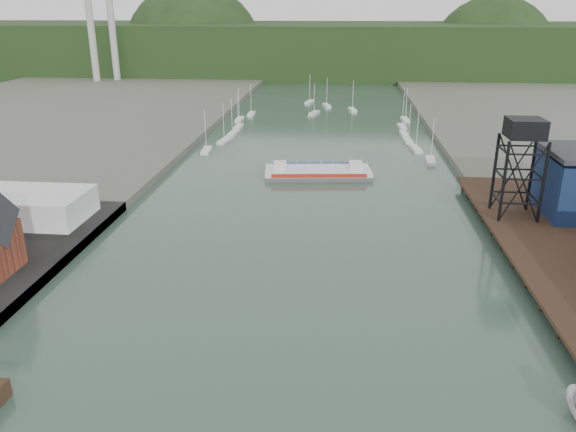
# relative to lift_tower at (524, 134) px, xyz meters

# --- Properties ---
(east_pier) EXTENTS (14.00, 70.00, 2.45)m
(east_pier) POSITION_rel_lift_tower_xyz_m (2.00, -13.00, -13.75)
(east_pier) COLOR black
(east_pier) RESTS_ON ground
(white_shed) EXTENTS (18.00, 12.00, 4.50)m
(white_shed) POSITION_rel_lift_tower_xyz_m (-79.00, -8.00, -11.80)
(white_shed) COLOR silver
(white_shed) RESTS_ON west_quay
(lift_tower) EXTENTS (6.50, 6.50, 16.00)m
(lift_tower) POSITION_rel_lift_tower_xyz_m (0.00, 0.00, 0.00)
(lift_tower) COLOR black
(lift_tower) RESTS_ON east_pier
(marina_sailboats) EXTENTS (57.71, 92.65, 0.90)m
(marina_sailboats) POSITION_rel_lift_tower_xyz_m (-34.92, 80.46, -15.30)
(marina_sailboats) COLOR silver
(marina_sailboats) RESTS_ON ground
(smokestacks) EXTENTS (11.20, 8.20, 60.00)m
(smokestacks) POSITION_rel_lift_tower_xyz_m (-141.00, 174.50, 14.35)
(smokestacks) COLOR #ABACA6
(smokestacks) RESTS_ON ground
(distant_hills) EXTENTS (500.00, 120.00, 80.00)m
(distant_hills) POSITION_rel_lift_tower_xyz_m (-38.98, 243.35, -5.27)
(distant_hills) COLOR black
(distant_hills) RESTS_ON ground
(chain_ferry) EXTENTS (23.53, 11.46, 3.27)m
(chain_ferry) POSITION_rel_lift_tower_xyz_m (-33.48, 26.80, -14.71)
(chain_ferry) COLOR #535356
(chain_ferry) RESTS_ON ground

